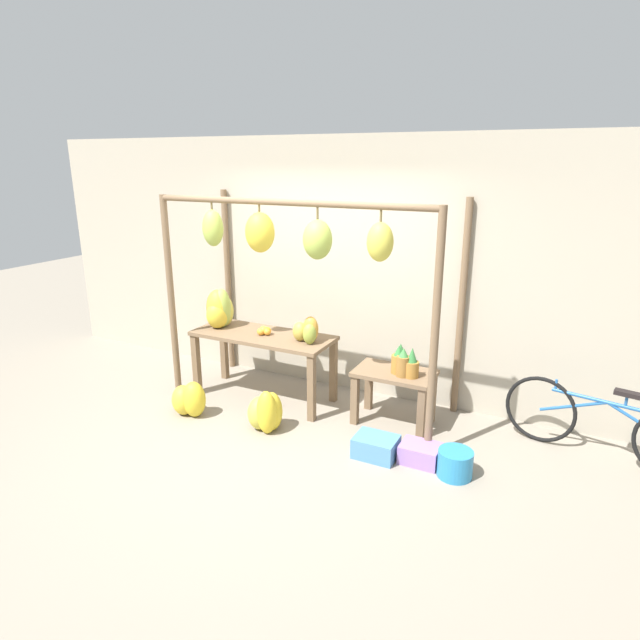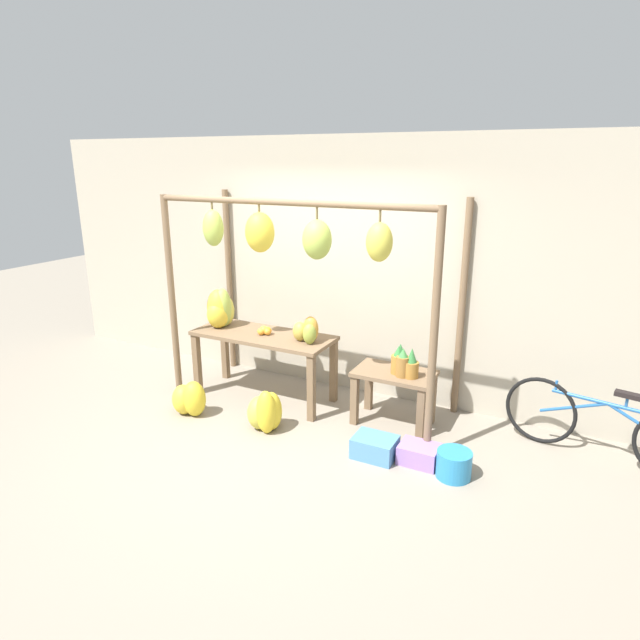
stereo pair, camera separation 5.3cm
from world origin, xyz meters
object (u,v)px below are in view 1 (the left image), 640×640
at_px(banana_pile_ground_right, 267,412).
at_px(blue_bucket, 455,464).
at_px(pineapple_cluster, 403,363).
at_px(fruit_crate_purple, 420,453).
at_px(orange_pile, 265,331).
at_px(banana_pile_ground_left, 189,400).
at_px(parked_bicycle, 604,425).
at_px(papaya_pile, 307,331).
at_px(banana_pile_on_table, 220,310).
at_px(fruit_crate_white, 376,447).

distance_m(banana_pile_ground_right, blue_bucket, 1.83).
xyz_separation_m(pineapple_cluster, fruit_crate_purple, (0.37, -0.56, -0.59)).
distance_m(banana_pile_ground_right, fruit_crate_purple, 1.51).
relative_size(orange_pile, banana_pile_ground_right, 0.32).
relative_size(banana_pile_ground_left, parked_bicycle, 0.27).
xyz_separation_m(banana_pile_ground_right, papaya_pile, (0.13, 0.60, 0.68)).
bearing_deg(banana_pile_ground_left, banana_pile_ground_right, 6.11).
height_order(orange_pile, banana_pile_ground_left, orange_pile).
xyz_separation_m(banana_pile_ground_right, blue_bucket, (1.83, 0.02, -0.07)).
bearing_deg(banana_pile_on_table, orange_pile, -2.41).
bearing_deg(pineapple_cluster, papaya_pile, -176.96).
relative_size(orange_pile, blue_bucket, 0.48).
height_order(blue_bucket, fruit_crate_purple, blue_bucket).
relative_size(orange_pile, fruit_crate_purple, 0.42).
bearing_deg(fruit_crate_purple, parked_bicycle, 28.20).
relative_size(pineapple_cluster, parked_bicycle, 0.18).
bearing_deg(banana_pile_on_table, fruit_crate_purple, -12.19).
height_order(banana_pile_on_table, fruit_crate_white, banana_pile_on_table).
height_order(banana_pile_on_table, banana_pile_ground_right, banana_pile_on_table).
bearing_deg(fruit_crate_white, fruit_crate_purple, 11.93).
bearing_deg(banana_pile_ground_right, pineapple_cluster, 29.90).
bearing_deg(papaya_pile, orange_pile, 179.29).
bearing_deg(papaya_pile, parked_bicycle, 5.09).
distance_m(orange_pile, parked_bicycle, 3.34).
bearing_deg(banana_pile_ground_right, papaya_pile, 78.07).
distance_m(blue_bucket, parked_bicycle, 1.39).
bearing_deg(banana_pile_ground_left, pineapple_cluster, 20.33).
height_order(pineapple_cluster, fruit_crate_white, pineapple_cluster).
distance_m(fruit_crate_white, fruit_crate_purple, 0.39).
distance_m(banana_pile_ground_left, fruit_crate_white, 2.02).
bearing_deg(blue_bucket, fruit_crate_white, -179.85).
distance_m(pineapple_cluster, fruit_crate_white, 0.86).
relative_size(orange_pile, fruit_crate_white, 0.38).
relative_size(banana_pile_ground_left, papaya_pile, 1.34).
xyz_separation_m(orange_pile, papaya_pile, (0.51, -0.01, 0.08)).
distance_m(pineapple_cluster, papaya_pile, 1.03).
height_order(banana_pile_ground_right, fruit_crate_white, banana_pile_ground_right).
distance_m(banana_pile_on_table, parked_bicycle, 3.95).
xyz_separation_m(papaya_pile, fruit_crate_purple, (1.38, -0.51, -0.78)).
bearing_deg(pineapple_cluster, blue_bucket, -42.79).
xyz_separation_m(pineapple_cluster, papaya_pile, (-1.01, -0.05, 0.19)).
bearing_deg(fruit_crate_purple, fruit_crate_white, -168.07).
bearing_deg(banana_pile_ground_left, blue_bucket, 2.34).
height_order(parked_bicycle, papaya_pile, papaya_pile).
distance_m(banana_pile_on_table, pineapple_cluster, 2.14).
height_order(pineapple_cluster, parked_bicycle, pineapple_cluster).
xyz_separation_m(blue_bucket, papaya_pile, (-1.70, 0.59, 0.74)).
height_order(banana_pile_ground_right, papaya_pile, papaya_pile).
distance_m(orange_pile, fruit_crate_white, 1.77).
relative_size(banana_pile_ground_right, papaya_pile, 1.31).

